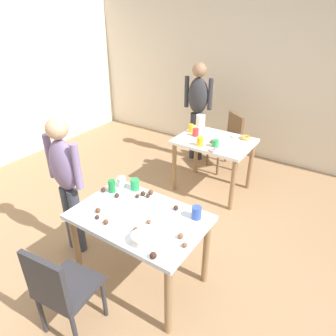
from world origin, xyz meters
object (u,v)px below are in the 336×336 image
Objects in this scene: dining_table_near at (140,226)px; chair_near_table at (60,288)px; person_adult_far at (198,104)px; pitcher_far at (200,123)px; dining_table_far at (214,148)px; chair_far_table at (228,139)px; mixing_bowl at (142,239)px; soda_can at (112,186)px; person_girl_near at (66,177)px.

chair_near_table is (-0.16, -0.74, -0.15)m from dining_table_near.
person_adult_far reaches higher than pitcher_far.
pitcher_far is (-0.33, 0.21, 0.23)m from dining_table_far.
dining_table_near is 2.70m from person_adult_far.
chair_far_table is 0.72m from person_adult_far.
mixing_bowl is at bearing 52.64° from chair_near_table.
soda_can is at bearing -94.06° from chair_far_table.
dining_table_near is 2.10m from pitcher_far.
mixing_bowl reaches higher than dining_table_near.
pitcher_far is at bearing 147.54° from dining_table_far.
person_girl_near is (-0.84, -0.05, 0.23)m from dining_table_near.
pitcher_far reaches higher than soda_can.
pitcher_far is (-0.74, 2.27, 0.07)m from mixing_bowl.
person_adult_far is 9.24× the size of mixing_bowl.
dining_table_far is 5.75× the size of mixing_bowl.
chair_far_table is 7.13× the size of soda_can.
dining_table_near is 1.29× the size of chair_far_table.
person_adult_far is (-0.68, 3.29, 0.45)m from chair_near_table.
dining_table_far is 0.73m from chair_far_table.
dining_table_far is at bearing 81.10° from soda_can.
pitcher_far reaches higher than chair_far_table.
dining_table_near is 0.36m from mixing_bowl.
person_adult_far is at bearing 110.96° from mixing_bowl.
chair_near_table is 0.70m from mixing_bowl.
mixing_bowl is at bearing -46.78° from dining_table_near.
soda_can is at bearing -87.96° from pitcher_far.
person_adult_far is 2.43m from soda_can.
soda_can is (-0.26, -1.67, 0.18)m from dining_table_far.
chair_far_table is at bearing -1.84° from person_adult_far.
person_adult_far reaches higher than dining_table_near.
soda_can reaches higher than mixing_bowl.
dining_table_near is 2.54m from chair_far_table.
pitcher_far is (-0.51, 2.03, 0.22)m from dining_table_near.
dining_table_near is 1.83m from dining_table_far.
soda_can is at bearing 161.18° from dining_table_near.
soda_can is (-0.17, -2.38, 0.31)m from chair_far_table.
dining_table_far is at bearing -47.84° from person_adult_far.
person_girl_near is at bearing -102.49° from chair_far_table.
dining_table_far is (-0.18, 1.82, -0.01)m from dining_table_near.
person_girl_near is 6.67× the size of pitcher_far.
pitcher_far is at bearing 104.11° from dining_table_near.
mixing_bowl is (0.50, -2.77, 0.29)m from chair_far_table.
soda_can is at bearing 149.61° from mixing_bowl.
person_girl_near is at bearing -153.97° from soda_can.
mixing_bowl is 0.78m from soda_can.
soda_can is (-0.29, 0.90, 0.31)m from chair_near_table.
pitcher_far is (-0.35, 2.77, 0.36)m from chair_near_table.
chair_near_table is 1.05m from person_girl_near.
person_adult_far is 7.11× the size of pitcher_far.
chair_near_table is 0.56× the size of person_adult_far.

